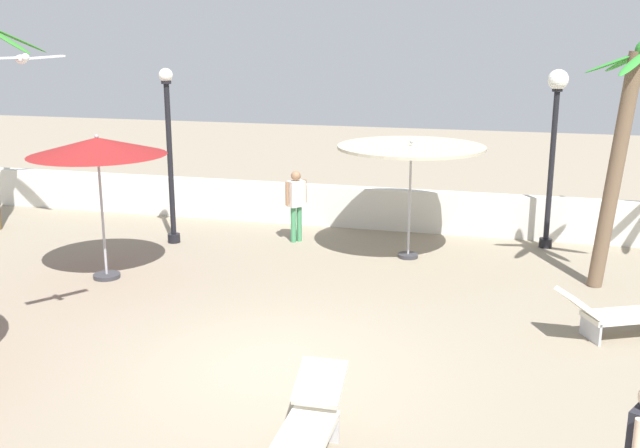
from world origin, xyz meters
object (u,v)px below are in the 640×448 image
at_px(lounge_chair_0, 306,427).
at_px(patio_umbrella_2, 411,151).
at_px(palm_tree_0, 625,136).
at_px(lounge_chair_1, 616,314).
at_px(lamp_post_0, 554,128).
at_px(patio_umbrella_0, 97,148).
at_px(guest_1, 296,199).
at_px(lamp_post_1, 170,149).
at_px(seagull_1, 21,59).

bearing_deg(lounge_chair_0, patio_umbrella_2, 90.39).
xyz_separation_m(palm_tree_0, lounge_chair_1, (-0.20, -2.53, -2.44)).
bearing_deg(lamp_post_0, patio_umbrella_2, -151.11).
distance_m(palm_tree_0, lounge_chair_1, 3.52).
bearing_deg(patio_umbrella_2, lounge_chair_1, -42.65).
bearing_deg(palm_tree_0, lounge_chair_1, -94.53).
bearing_deg(palm_tree_0, lounge_chair_0, -118.76).
height_order(patio_umbrella_0, guest_1, patio_umbrella_0).
bearing_deg(palm_tree_0, lamp_post_1, 175.60).
distance_m(patio_umbrella_2, lamp_post_1, 5.32).
height_order(lamp_post_0, lamp_post_1, lamp_post_1).
bearing_deg(lamp_post_0, lounge_chair_0, -106.21).
height_order(lamp_post_1, lounge_chair_1, lamp_post_1).
relative_size(lamp_post_1, lounge_chair_0, 2.09).
xyz_separation_m(guest_1, seagull_1, (-1.50, -7.17, 3.30)).
distance_m(lounge_chair_0, lounge_chair_1, 5.85).
relative_size(lounge_chair_0, guest_1, 1.14).
bearing_deg(patio_umbrella_0, lamp_post_0, 28.18).
height_order(palm_tree_0, lamp_post_0, palm_tree_0).
height_order(lamp_post_0, lounge_chair_1, lamp_post_0).
height_order(lamp_post_0, seagull_1, seagull_1).
bearing_deg(lamp_post_1, patio_umbrella_2, 2.19).
relative_size(patio_umbrella_2, lamp_post_1, 0.78).
bearing_deg(lamp_post_1, lamp_post_0, 12.23).
xyz_separation_m(palm_tree_0, seagull_1, (-8.08, -5.67, 1.45)).
relative_size(lounge_chair_0, seagull_1, 1.86).
distance_m(lamp_post_0, guest_1, 5.80).
bearing_deg(lounge_chair_0, patio_umbrella_0, 137.09).
xyz_separation_m(patio_umbrella_0, lounge_chair_0, (5.50, -5.11, -2.14)).
bearing_deg(patio_umbrella_2, patio_umbrella_0, -152.20).
relative_size(patio_umbrella_2, guest_1, 1.86).
relative_size(patio_umbrella_2, palm_tree_0, 0.67).
distance_m(patio_umbrella_2, guest_1, 3.00).
xyz_separation_m(patio_umbrella_2, lounge_chair_0, (0.05, -7.98, -1.88)).
xyz_separation_m(patio_umbrella_0, guest_1, (2.80, 3.45, -1.56)).
bearing_deg(lounge_chair_0, palm_tree_0, 61.24).
bearing_deg(seagull_1, patio_umbrella_0, 109.25).
distance_m(patio_umbrella_0, guest_1, 4.71).
xyz_separation_m(palm_tree_0, lamp_post_0, (-1.11, 2.47, -0.19)).
bearing_deg(palm_tree_0, guest_1, 167.19).
relative_size(lamp_post_0, lounge_chair_0, 2.08).
bearing_deg(lamp_post_1, palm_tree_0, -4.40).
bearing_deg(lamp_post_1, lounge_chair_0, -55.42).
xyz_separation_m(lounge_chair_0, guest_1, (-2.70, 8.57, 0.58)).
bearing_deg(lamp_post_0, seagull_1, -130.57).
relative_size(lamp_post_1, guest_1, 2.38).
bearing_deg(palm_tree_0, patio_umbrella_2, 166.93).
height_order(patio_umbrella_2, lounge_chair_0, patio_umbrella_2).
distance_m(patio_umbrella_0, lounge_chair_1, 9.45).
xyz_separation_m(palm_tree_0, guest_1, (-6.58, 1.50, -1.85)).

